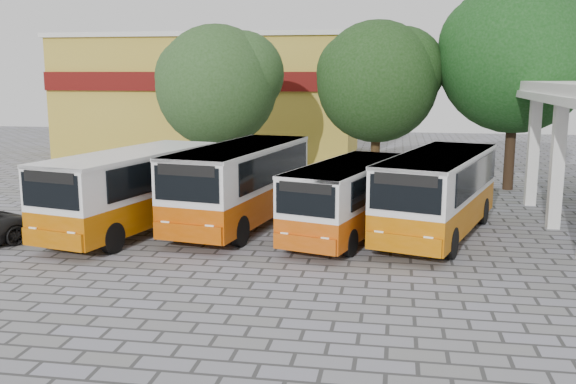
% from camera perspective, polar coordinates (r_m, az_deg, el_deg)
% --- Properties ---
extents(ground, '(90.00, 90.00, 0.00)m').
position_cam_1_polar(ground, '(19.61, 3.52, -6.54)').
color(ground, slate).
rests_on(ground, ground).
extents(shophouse_block, '(20.40, 10.40, 8.30)m').
position_cam_1_polar(shophouse_block, '(46.49, -6.65, 8.54)').
color(shophouse_block, gold).
rests_on(shophouse_block, ground).
extents(bus_far_left, '(4.30, 8.60, 2.94)m').
position_cam_1_polar(bus_far_left, '(23.96, -13.69, 0.52)').
color(bus_far_left, '#B05700').
rests_on(bus_far_left, ground).
extents(bus_centre_left, '(4.02, 8.85, 3.06)m').
position_cam_1_polar(bus_centre_left, '(24.25, -4.21, 1.08)').
color(bus_centre_left, '#B74500').
rests_on(bus_centre_left, ground).
extents(bus_centre_right, '(4.18, 7.73, 2.63)m').
position_cam_1_polar(bus_centre_right, '(22.69, 5.34, -0.24)').
color(bus_centre_right, '#BA4706').
rests_on(bus_centre_right, ground).
extents(bus_far_right, '(4.83, 8.71, 2.95)m').
position_cam_1_polar(bus_far_right, '(23.26, 13.25, 0.26)').
color(bus_far_right, '#B55D00').
rests_on(bus_far_right, ground).
extents(tree_left, '(6.63, 6.31, 8.22)m').
position_cam_1_polar(tree_left, '(33.84, -6.22, 9.69)').
color(tree_left, black).
rests_on(tree_left, ground).
extents(tree_middle, '(6.38, 6.08, 8.35)m').
position_cam_1_polar(tree_middle, '(32.88, 8.07, 10.03)').
color(tree_middle, '#4A341B').
rests_on(tree_middle, ground).
extents(tree_right, '(7.77, 7.40, 10.22)m').
position_cam_1_polar(tree_right, '(33.49, 19.78, 11.69)').
color(tree_right, '#342316').
rests_on(tree_right, ground).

